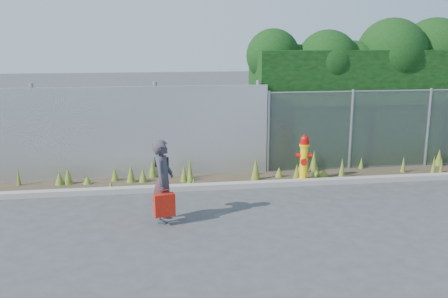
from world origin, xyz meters
TOP-DOWN VIEW (x-y plane):
  - ground at (0.00, 0.00)m, footprint 80.00×80.00m
  - curb at (0.00, 1.80)m, footprint 16.00×0.22m
  - weed_strip at (-0.11, 2.49)m, footprint 16.00×1.33m
  - corrugated_fence at (-3.25, 3.01)m, footprint 8.50×0.21m
  - chainlink_fence at (4.25, 3.00)m, footprint 6.50×0.07m
  - hedge at (4.46, 4.04)m, footprint 7.50×2.10m
  - fire_hydrant at (1.70, 2.11)m, footprint 0.38×0.34m
  - woman at (-1.64, -0.02)m, footprint 0.50×0.64m
  - red_tote_bag at (-1.63, -0.28)m, footprint 0.37×0.14m
  - black_shoulder_bag at (-1.65, 0.23)m, footprint 0.24×0.10m

SIDE VIEW (x-z plane):
  - ground at x=0.00m, z-range 0.00..0.00m
  - curb at x=0.00m, z-range 0.00..0.12m
  - weed_strip at x=-0.11m, z-range -0.13..0.41m
  - red_tote_bag at x=-1.63m, z-range 0.15..0.64m
  - fire_hydrant at x=1.70m, z-range -0.02..1.11m
  - woman at x=-1.64m, z-range 0.00..1.53m
  - chainlink_fence at x=4.25m, z-range 0.01..2.06m
  - black_shoulder_bag at x=-1.65m, z-range 0.97..1.15m
  - corrugated_fence at x=-3.25m, z-range -0.05..2.25m
  - hedge at x=4.46m, z-range 0.15..4.01m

